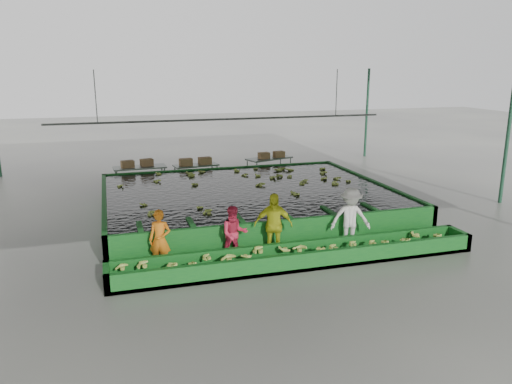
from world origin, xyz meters
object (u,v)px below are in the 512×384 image
object	(u,v)px
box_stack_left	(137,166)
packing_table_mid	(196,174)
packing_table_right	(269,168)
box_stack_mid	(196,165)
worker_b	(234,234)
sorting_trough	(300,256)
worker_c	(273,225)
worker_d	(350,218)
worker_a	(160,240)
box_stack_right	(271,158)
packing_table_left	(140,178)
flotation_tank	(248,200)

from	to	relation	value
box_stack_left	packing_table_mid	bearing A→B (deg)	6.13
packing_table_right	box_stack_mid	distance (m)	3.53
worker_b	packing_table_mid	size ratio (longest dim) A/B	0.78
packing_table_mid	box_stack_mid	xyz separation A→B (m)	(-0.03, -0.05, 0.44)
packing_table_mid	box_stack_mid	bearing A→B (deg)	-119.14
sorting_trough	worker_c	world-z (taller)	worker_c
worker_c	packing_table_mid	size ratio (longest dim) A/B	0.93
worker_c	worker_d	bearing A→B (deg)	14.81
box_stack_mid	worker_b	bearing A→B (deg)	-93.55
worker_a	box_stack_right	bearing A→B (deg)	80.62
worker_b	packing_table_mid	world-z (taller)	worker_b
packing_table_mid	box_stack_left	xyz separation A→B (m)	(-2.55, -0.27, 0.55)
box_stack_left	box_stack_right	bearing A→B (deg)	3.52
box_stack_left	worker_a	bearing A→B (deg)	-90.12
worker_d	packing_table_left	bearing A→B (deg)	133.75
worker_a	sorting_trough	bearing A→B (deg)	11.17
packing_table_left	box_stack_mid	distance (m)	2.47
packing_table_left	box_stack_mid	size ratio (longest dim) A/B	1.54
flotation_tank	sorting_trough	distance (m)	5.10
packing_table_mid	sorting_trough	bearing A→B (deg)	-84.34
worker_c	worker_b	bearing A→B (deg)	-165.19
sorting_trough	packing_table_right	size ratio (longest dim) A/B	4.61
packing_table_left	box_stack_right	bearing A→B (deg)	3.77
flotation_tank	worker_a	distance (m)	5.60
packing_table_left	packing_table_mid	xyz separation A→B (m)	(2.45, 0.29, -0.05)
worker_b	packing_table_left	size ratio (longest dim) A/B	0.70
packing_table_left	box_stack_left	world-z (taller)	box_stack_left
box_stack_mid	box_stack_right	world-z (taller)	box_stack_right
flotation_tank	sorting_trough	xyz separation A→B (m)	(0.00, -5.10, -0.20)
worker_a	worker_b	xyz separation A→B (m)	(1.97, 0.00, -0.03)
packing_table_mid	worker_b	bearing A→B (deg)	-93.69
packing_table_right	box_stack_mid	world-z (taller)	box_stack_mid
worker_d	packing_table_left	size ratio (longest dim) A/B	0.82
packing_table_left	box_stack_mid	xyz separation A→B (m)	(2.43, 0.25, 0.39)
box_stack_mid	box_stack_right	bearing A→B (deg)	2.40
worker_c	worker_d	world-z (taller)	worker_c
packing_table_right	packing_table_mid	bearing A→B (deg)	-177.28
worker_c	packing_table_mid	distance (m)	9.29
worker_d	packing_table_right	distance (m)	9.46
box_stack_mid	worker_a	bearing A→B (deg)	-105.40
sorting_trough	packing_table_left	bearing A→B (deg)	109.45
box_stack_left	worker_b	bearing A→B (deg)	-77.77
packing_table_right	box_stack_right	xyz separation A→B (m)	(0.09, -0.06, 0.49)
sorting_trough	worker_b	distance (m)	1.86
worker_d	box_stack_right	size ratio (longest dim) A/B	1.40
worker_a	box_stack_right	xyz separation A→B (m)	(6.13, 9.37, 0.20)
packing_table_mid	box_stack_left	bearing A→B (deg)	-173.87
packing_table_right	worker_d	bearing A→B (deg)	-93.87
box_stack_mid	worker_d	bearing A→B (deg)	-72.75
packing_table_mid	box_stack_right	size ratio (longest dim) A/B	1.52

